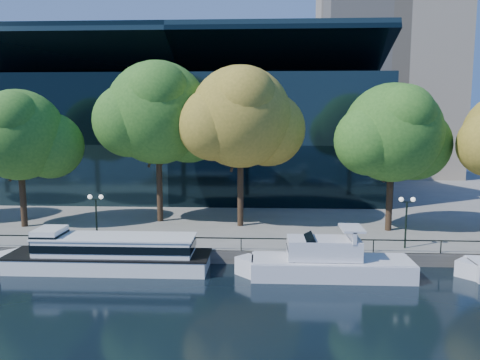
# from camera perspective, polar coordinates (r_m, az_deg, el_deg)

# --- Properties ---
(ground) EXTENTS (160.00, 160.00, 0.00)m
(ground) POSITION_cam_1_polar(r_m,az_deg,el_deg) (34.03, -8.74, -11.52)
(ground) COLOR black
(ground) RESTS_ON ground
(promenade) EXTENTS (90.00, 67.08, 1.00)m
(promenade) POSITION_cam_1_polar(r_m,az_deg,el_deg) (68.98, -2.75, -1.15)
(promenade) COLOR slate
(promenade) RESTS_ON ground
(railing) EXTENTS (88.20, 0.08, 0.99)m
(railing) POSITION_cam_1_polar(r_m,az_deg,el_deg) (36.51, -7.78, -6.97)
(railing) COLOR black
(railing) RESTS_ON promenade
(convention_building) EXTENTS (50.00, 24.57, 21.43)m
(convention_building) POSITION_cam_1_polar(r_m,az_deg,el_deg) (64.17, -6.76, 5.33)
(convention_building) COLOR black
(convention_building) RESTS_ON ground
(tour_boat) EXTENTS (16.12, 3.60, 3.06)m
(tour_boat) POSITION_cam_1_polar(r_m,az_deg,el_deg) (36.05, -16.27, -8.46)
(tour_boat) COLOR white
(tour_boat) RESTS_ON ground
(cruiser_near) EXTENTS (12.39, 3.19, 3.59)m
(cruiser_near) POSITION_cam_1_polar(r_m,az_deg,el_deg) (33.72, 10.23, -9.74)
(cruiser_near) COLOR silver
(cruiser_near) RESTS_ON ground
(tree_1) EXTENTS (10.32, 8.46, 12.63)m
(tree_1) POSITION_cam_1_polar(r_m,az_deg,el_deg) (47.06, -25.18, 4.77)
(tree_1) COLOR black
(tree_1) RESTS_ON promenade
(tree_2) EXTENTS (12.27, 10.06, 15.43)m
(tree_2) POSITION_cam_1_polar(r_m,az_deg,el_deg) (45.46, -9.75, 7.82)
(tree_2) COLOR black
(tree_2) RESTS_ON promenade
(tree_3) EXTENTS (11.65, 9.55, 14.80)m
(tree_3) POSITION_cam_1_polar(r_m,az_deg,el_deg) (42.88, 0.30, 7.44)
(tree_3) COLOR black
(tree_3) RESTS_ON promenade
(tree_4) EXTENTS (10.84, 8.88, 13.10)m
(tree_4) POSITION_cam_1_polar(r_m,az_deg,el_deg) (43.26, 18.31, 5.25)
(tree_4) COLOR black
(tree_4) RESTS_ON promenade
(lamp_1) EXTENTS (1.26, 0.36, 4.03)m
(lamp_1) POSITION_cam_1_polar(r_m,az_deg,el_deg) (38.98, -17.16, -3.23)
(lamp_1) COLOR black
(lamp_1) RESTS_ON promenade
(lamp_2) EXTENTS (1.26, 0.36, 4.03)m
(lamp_2) POSITION_cam_1_polar(r_m,az_deg,el_deg) (38.32, 19.65, -3.53)
(lamp_2) COLOR black
(lamp_2) RESTS_ON promenade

